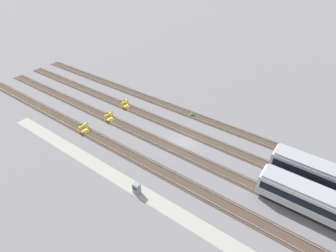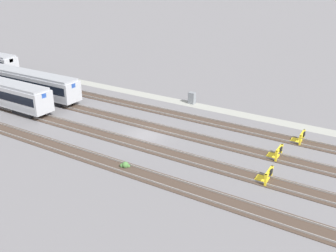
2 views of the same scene
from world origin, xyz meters
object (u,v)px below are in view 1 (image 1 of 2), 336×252
at_px(electrical_cabinet, 137,188).
at_px(bumper_stop_nearest_track, 84,129).
at_px(bumper_stop_middle_track, 126,104).
at_px(weed_clump, 192,115).
at_px(bumper_stop_near_inner_track, 110,117).

bearing_deg(electrical_cabinet, bumper_stop_nearest_track, 163.17).
distance_m(bumper_stop_nearest_track, bumper_stop_middle_track, 9.91).
height_order(bumper_stop_nearest_track, bumper_stop_middle_track, same).
bearing_deg(weed_clump, bumper_stop_middle_track, -158.79).
relative_size(bumper_stop_nearest_track, bumper_stop_near_inner_track, 1.00).
distance_m(bumper_stop_near_inner_track, weed_clump, 15.04).
height_order(bumper_stop_middle_track, weed_clump, bumper_stop_middle_track).
bearing_deg(bumper_stop_nearest_track, weed_clump, 49.54).
relative_size(bumper_stop_nearest_track, electrical_cabinet, 1.26).
bearing_deg(electrical_cabinet, weed_clump, 100.23).
xyz_separation_m(bumper_stop_nearest_track, bumper_stop_near_inner_track, (0.97, 4.95, 0.00)).
height_order(bumper_stop_near_inner_track, bumper_stop_middle_track, same).
xyz_separation_m(bumper_stop_near_inner_track, electrical_cabinet, (15.02, -9.78, 0.29)).
distance_m(bumper_stop_near_inner_track, bumper_stop_middle_track, 5.00).
xyz_separation_m(bumper_stop_near_inner_track, weed_clump, (11.51, 9.68, -0.27)).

